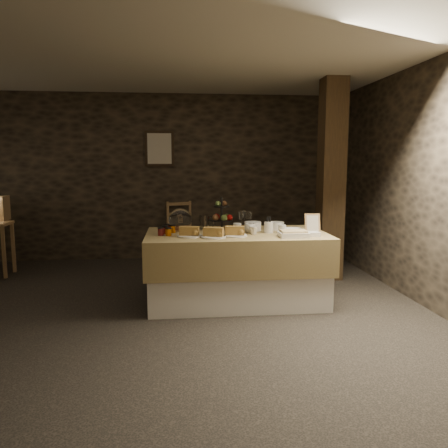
{
  "coord_description": "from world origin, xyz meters",
  "views": [
    {
      "loc": [
        0.14,
        -4.51,
        1.54
      ],
      "look_at": [
        0.63,
        0.2,
        0.87
      ],
      "focal_mm": 35.0,
      "sensor_mm": 36.0,
      "label": 1
    }
  ],
  "objects": [
    {
      "name": "mug_c",
      "position": [
        0.78,
        0.23,
        0.82
      ],
      "size": [
        0.09,
        0.09,
        0.09
      ],
      "primitive_type": "cylinder",
      "color": "silver",
      "rests_on": "buffet_table"
    },
    {
      "name": "room_shell",
      "position": [
        0.0,
        0.0,
        1.56
      ],
      "size": [
        5.52,
        5.02,
        2.6
      ],
      "color": "black",
      "rests_on": "ground"
    },
    {
      "name": "storage_jar_a",
      "position": [
        0.43,
        0.48,
        0.86
      ],
      "size": [
        0.1,
        0.1,
        0.16
      ],
      "primitive_type": "cylinder",
      "color": "white",
      "rests_on": "buffet_table"
    },
    {
      "name": "cutlery_holder",
      "position": [
        1.11,
        0.12,
        0.84
      ],
      "size": [
        0.1,
        0.1,
        0.12
      ],
      "primitive_type": "cylinder",
      "color": "silver",
      "rests_on": "buffet_table"
    },
    {
      "name": "bread_platter_left",
      "position": [
        0.24,
        -0.03,
        0.82
      ],
      "size": [
        0.26,
        0.26,
        0.11
      ],
      "color": "silver",
      "rests_on": "buffet_table"
    },
    {
      "name": "plate_stack_b",
      "position": [
        1.24,
        0.35,
        0.82
      ],
      "size": [
        0.2,
        0.2,
        0.08
      ],
      "primitive_type": "cylinder",
      "color": "silver",
      "rests_on": "buffet_table"
    },
    {
      "name": "fruit_stand",
      "position": [
        0.64,
        0.48,
        0.92
      ],
      "size": [
        0.26,
        0.26,
        0.37
      ],
      "rotation": [
        0.0,
        0.0,
        0.05
      ],
      "color": "black",
      "rests_on": "buffet_table"
    },
    {
      "name": "storage_jar_b",
      "position": [
        0.52,
        0.47,
        0.85
      ],
      "size": [
        0.09,
        0.09,
        0.14
      ],
      "primitive_type": "cylinder",
      "color": "white",
      "rests_on": "buffet_table"
    },
    {
      "name": "cup_b",
      "position": [
        0.93,
        0.03,
        0.82
      ],
      "size": [
        0.1,
        0.1,
        0.09
      ],
      "primitive_type": "imported",
      "rotation": [
        0.0,
        0.0,
        -0.06
      ],
      "color": "silver",
      "rests_on": "buffet_table"
    },
    {
      "name": "cake_dome",
      "position": [
        0.15,
        0.41,
        0.88
      ],
      "size": [
        0.26,
        0.26,
        0.26
      ],
      "color": "#9A784A",
      "rests_on": "buffet_table"
    },
    {
      "name": "menu_frame",
      "position": [
        1.62,
        0.16,
        0.87
      ],
      "size": [
        0.17,
        0.07,
        0.22
      ],
      "primitive_type": "cube",
      "rotation": [
        -0.24,
        0.0,
        -0.04
      ],
      "color": "#9A784A",
      "rests_on": "buffet_table"
    },
    {
      "name": "bowl",
      "position": [
        1.37,
        0.09,
        0.8
      ],
      "size": [
        0.24,
        0.24,
        0.05
      ],
      "primitive_type": "imported",
      "rotation": [
        0.0,
        0.0,
        -0.24
      ],
      "color": "silver",
      "rests_on": "buffet_table"
    },
    {
      "name": "plate_stack_a",
      "position": [
        0.96,
        0.29,
        0.83
      ],
      "size": [
        0.19,
        0.19,
        0.1
      ],
      "primitive_type": "cylinder",
      "color": "silver",
      "rests_on": "buffet_table"
    },
    {
      "name": "timber_column",
      "position": [
        2.12,
        1.02,
        1.3
      ],
      "size": [
        0.3,
        0.3,
        2.6
      ],
      "primitive_type": "cube",
      "color": "black",
      "rests_on": "ground_plane"
    },
    {
      "name": "ground_plane",
      "position": [
        0.0,
        0.0,
        0.0
      ],
      "size": [
        5.5,
        5.0,
        0.01
      ],
      "primitive_type": "cube",
      "color": "black",
      "rests_on": "ground"
    },
    {
      "name": "cup_a",
      "position": [
        0.91,
        0.16,
        0.82
      ],
      "size": [
        0.14,
        0.14,
        0.1
      ],
      "primitive_type": "imported",
      "rotation": [
        0.0,
        0.0,
        -0.16
      ],
      "color": "silver",
      "rests_on": "buffet_table"
    },
    {
      "name": "square_dish",
      "position": [
        1.52,
        -0.14,
        0.8
      ],
      "size": [
        0.14,
        0.14,
        0.04
      ],
      "primitive_type": "cube",
      "color": "silver",
      "rests_on": "buffet_table"
    },
    {
      "name": "bread_platter_right",
      "position": [
        0.71,
        -0.06,
        0.82
      ],
      "size": [
        0.26,
        0.26,
        0.11
      ],
      "color": "silver",
      "rests_on": "buffet_table"
    },
    {
      "name": "jam_jars",
      "position": [
        0.01,
        0.16,
        0.81
      ],
      "size": [
        0.18,
        0.32,
        0.07
      ],
      "color": "#591616",
      "rests_on": "buffet_table"
    },
    {
      "name": "mug_d",
      "position": [
        1.25,
        0.09,
        0.82
      ],
      "size": [
        0.08,
        0.08,
        0.09
      ],
      "primitive_type": "cylinder",
      "color": "silver",
      "rests_on": "buffet_table"
    },
    {
      "name": "framed_picture",
      "position": [
        -0.15,
        2.47,
        1.75
      ],
      "size": [
        0.45,
        0.04,
        0.55
      ],
      "color": "black",
      "rests_on": "room_shell"
    },
    {
      "name": "chair",
      "position": [
        0.19,
        2.34,
        0.41
      ],
      "size": [
        0.53,
        0.52,
        0.72
      ],
      "rotation": [
        0.0,
        0.0,
        0.31
      ],
      "color": "#9A784A",
      "rests_on": "ground_plane"
    },
    {
      "name": "tart_dish",
      "position": [
        1.31,
        -0.17,
        0.81
      ],
      "size": [
        0.3,
        0.22,
        0.07
      ],
      "color": "silver",
      "rests_on": "buffet_table"
    },
    {
      "name": "buffet_table",
      "position": [
        0.76,
        0.15,
        0.45
      ],
      "size": [
        1.96,
        1.04,
        0.78
      ],
      "color": "silver",
      "rests_on": "ground_plane"
    },
    {
      "name": "bread_platter_center",
      "position": [
        0.49,
        -0.12,
        0.82
      ],
      "size": [
        0.26,
        0.26,
        0.11
      ],
      "color": "silver",
      "rests_on": "buffet_table"
    }
  ]
}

